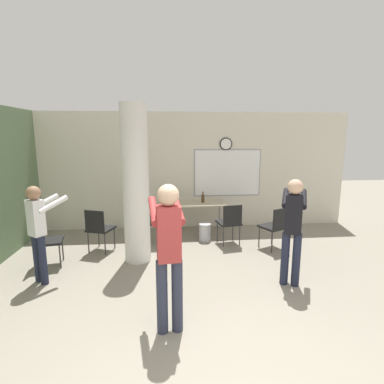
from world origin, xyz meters
name	(u,v)px	position (x,y,z in m)	size (l,w,h in m)	color
wall_back	(186,171)	(0.02, 5.06, 1.40)	(8.00, 0.15, 2.80)	beige
support_pillar	(136,185)	(-1.01, 3.07, 1.40)	(0.46, 0.46, 2.80)	silver
folding_table	(194,205)	(0.15, 4.50, 0.68)	(1.43, 0.67, 0.73)	tan
bottle_on_table	(203,198)	(0.36, 4.51, 0.83)	(0.07, 0.07, 0.25)	#4C3319
waste_bin	(205,232)	(0.34, 3.97, 0.19)	(0.26, 0.26, 0.37)	#B2B2B7
chair_table_right	(230,221)	(0.83, 3.70, 0.51)	(0.51, 0.51, 0.87)	black
chair_near_pillar	(99,227)	(-1.79, 3.51, 0.51)	(0.56, 0.56, 0.87)	black
chair_by_left_wall	(44,238)	(-2.59, 2.94, 0.51)	(0.52, 0.52, 0.87)	black
chair_mid_room	(275,225)	(1.67, 3.35, 0.51)	(0.59, 0.59, 0.87)	black
chair_table_left	(151,221)	(-0.81, 3.86, 0.51)	(0.45, 0.45, 0.87)	black
person_watching_back	(38,227)	(-2.42, 2.34, 0.90)	(0.56, 0.60, 1.53)	#1E2338
person_playing_side	(293,224)	(1.39, 1.95, 0.96)	(0.53, 0.68, 1.64)	#1E2338
person_playing_front	(169,247)	(-0.46, 1.00, 1.03)	(0.44, 0.67, 1.75)	#2D3347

